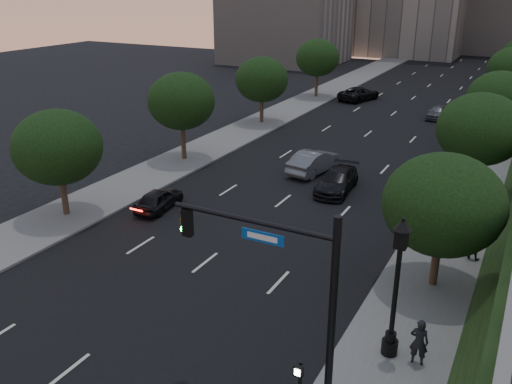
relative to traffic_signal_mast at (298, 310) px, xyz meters
The scene contains 22 objects.
ground 8.79m from the traffic_signal_mast, 167.73° to the left, with size 160.00×160.00×0.00m, color black.
road_surface 32.85m from the traffic_signal_mast, 103.83° to the left, with size 16.00×140.00×0.02m, color black.
sidewalk_right 31.99m from the traffic_signal_mast, 85.58° to the left, with size 4.50×140.00×0.15m, color slate.
sidewalk_left 36.65m from the traffic_signal_mast, 119.66° to the left, with size 4.50×140.00×0.15m, color slate.
office_block_filler 79.34m from the traffic_signal_mast, 115.24° to the left, with size 18.00×16.00×14.00m, color #A5A098.
tree_right_a 10.02m from the traffic_signal_mast, 75.55° to the left, with size 5.20×5.20×6.24m.
tree_right_b 21.86m from the traffic_signal_mast, 83.43° to the left, with size 5.20×5.20×6.74m.
tree_right_c 34.79m from the traffic_signal_mast, 85.88° to the left, with size 5.20×5.20×6.24m.
tree_left_a 19.68m from the traffic_signal_mast, 156.96° to the left, with size 5.00×5.00×6.34m.
tree_left_b 26.77m from the traffic_signal_mast, 132.58° to the left, with size 5.00×5.00×6.71m.
tree_left_c 37.38m from the traffic_signal_mast, 118.97° to the left, with size 5.00×5.00×6.34m.
tree_left_d 50.09m from the traffic_signal_mast, 111.19° to the left, with size 5.00×5.00×6.71m.
traffic_signal_mast is the anchor object (origin of this frame).
street_lamp 4.53m from the traffic_signal_mast, 62.28° to the left, with size 0.64×0.64×5.62m.
sedan_near_left 18.02m from the traffic_signal_mast, 141.47° to the left, with size 1.54×3.83×1.31m, color black.
sedan_mid_left 23.36m from the traffic_signal_mast, 110.65° to the left, with size 1.75×5.02×1.65m, color slate.
sedan_far_left 49.27m from the traffic_signal_mast, 105.43° to the left, with size 2.57×5.58×1.55m, color black.
sedan_near_right 19.92m from the traffic_signal_mast, 106.07° to the left, with size 2.02×4.96×1.44m, color black.
sedan_far_right 42.81m from the traffic_signal_mast, 94.62° to the left, with size 1.58×3.92×1.34m, color #515458.
pedestrian_a 5.56m from the traffic_signal_mast, 51.30° to the left, with size 0.66×0.43×1.80m, color black.
pedestrian_b 13.84m from the traffic_signal_mast, 74.10° to the left, with size 0.78×0.61×1.61m, color black.
pedestrian_c 14.49m from the traffic_signal_mast, 78.48° to the left, with size 0.90×0.38×1.54m, color black.
Camera 1 is at (13.18, -14.57, 12.97)m, focal length 38.00 mm.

